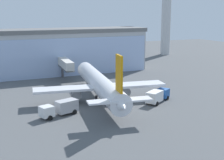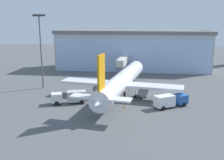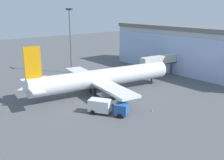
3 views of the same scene
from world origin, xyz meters
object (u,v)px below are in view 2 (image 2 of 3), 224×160
jet_bridge (123,62)px  catering_truck (70,97)px  airplane (122,81)px  safety_cone_wingtip (186,96)px  baggage_cart (140,95)px  safety_cone_nose (124,106)px  apron_light_mast (41,45)px  fuel_truck (170,100)px

jet_bridge → catering_truck: 29.91m
airplane → safety_cone_wingtip: 15.19m
baggage_cart → safety_cone_wingtip: (10.42, 0.99, -0.23)m
safety_cone_nose → apron_light_mast: bearing=150.4°
apron_light_mast → safety_cone_nose: (22.27, -12.67, -10.82)m
safety_cone_nose → safety_cone_wingtip: 16.14m
apron_light_mast → catering_truck: 18.26m
apron_light_mast → safety_cone_wingtip: apron_light_mast is taller
airplane → safety_cone_wingtip: (14.80, 0.91, -3.26)m
apron_light_mast → baggage_cart: 27.88m
airplane → catering_truck: 12.53m
catering_truck → fuel_truck: bearing=163.2°
apron_light_mast → catering_truck: apron_light_mast is taller
safety_cone_nose → airplane: bearing=99.4°
apron_light_mast → airplane: size_ratio=0.50×
catering_truck → fuel_truck: same height
fuel_truck → jet_bridge: bearing=80.7°
fuel_truck → safety_cone_nose: fuel_truck is taller
baggage_cart → safety_cone_wingtip: 10.47m
jet_bridge → airplane: 21.79m
jet_bridge → airplane: airplane is taller
safety_cone_nose → safety_cone_wingtip: size_ratio=1.00×
apron_light_mast → fuel_truck: 34.75m
catering_truck → safety_cone_nose: size_ratio=13.86×
catering_truck → fuel_truck: (20.88, 0.10, 0.00)m
fuel_truck → safety_cone_wingtip: 8.71m
safety_cone_nose → catering_truck: bearing=173.7°
fuel_truck → baggage_cart: size_ratio=2.57×
apron_light_mast → safety_cone_wingtip: bearing=-6.1°
fuel_truck → baggage_cart: fuel_truck is taller
jet_bridge → safety_cone_nose: size_ratio=23.38×
catering_truck → safety_cone_wingtip: catering_truck is taller
baggage_cart → safety_cone_nose: bearing=66.4°
jet_bridge → apron_light_mast: size_ratio=0.69×
safety_cone_wingtip → airplane: bearing=-176.5°
jet_bridge → catering_truck: size_ratio=1.69×
catering_truck → baggage_cart: bearing=-173.2°
fuel_truck → safety_cone_nose: bearing=156.4°
apron_light_mast → fuel_truck: (31.43, -11.29, -9.63)m
catering_truck → safety_cone_wingtip: bearing=179.6°
jet_bridge → apron_light_mast: bearing=135.3°
apron_light_mast → safety_cone_nose: bearing=-29.6°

